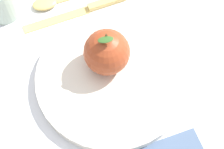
% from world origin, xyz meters
% --- Properties ---
extents(ground_plane, '(2.40, 2.40, 0.00)m').
position_xyz_m(ground_plane, '(0.00, 0.00, 0.00)').
color(ground_plane, silver).
extents(dinner_plate, '(0.26, 0.26, 0.02)m').
position_xyz_m(dinner_plate, '(0.01, 0.01, 0.01)').
color(dinner_plate, silver).
rests_on(dinner_plate, ground_plane).
extents(apple, '(0.08, 0.08, 0.09)m').
position_xyz_m(apple, '(-0.01, 0.00, 0.06)').
color(apple, '#9E3D1E').
rests_on(apple, dinner_plate).
extents(knife, '(0.12, 0.19, 0.01)m').
position_xyz_m(knife, '(-0.13, -0.06, 0.00)').
color(knife, '#D8B766').
rests_on(knife, ground_plane).
extents(spoon, '(0.11, 0.17, 0.01)m').
position_xyz_m(spoon, '(-0.14, -0.12, 0.01)').
color(spoon, '#D8B766').
rests_on(spoon, ground_plane).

